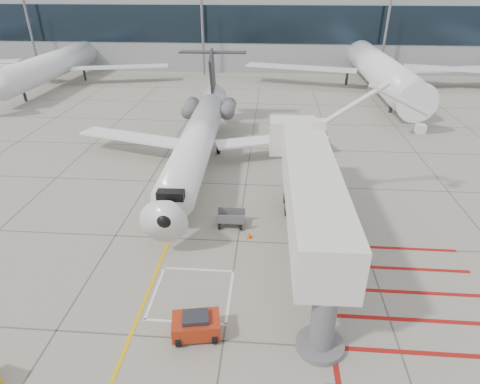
{
  "coord_description": "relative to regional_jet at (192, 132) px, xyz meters",
  "views": [
    {
      "loc": [
        1.78,
        -17.0,
        14.77
      ],
      "look_at": [
        0.0,
        6.0,
        2.5
      ],
      "focal_mm": 30.0,
      "sensor_mm": 36.0,
      "label": 1
    }
  ],
  "objects": [
    {
      "name": "ground_plane",
      "position": [
        4.37,
        -13.11,
        -4.0
      ],
      "size": [
        260.0,
        260.0,
        0.0
      ],
      "primitive_type": "plane",
      "color": "gray",
      "rests_on": "ground"
    },
    {
      "name": "regional_jet",
      "position": [
        0.0,
        0.0,
        0.0
      ],
      "size": [
        24.98,
        31.14,
        8.01
      ],
      "primitive_type": null,
      "rotation": [
        0.0,
        0.0,
        0.02
      ],
      "color": "white",
      "rests_on": "ground_plane"
    },
    {
      "name": "jet_bridge",
      "position": [
        8.65,
        -10.67,
        -0.24
      ],
      "size": [
        9.29,
        19.01,
        7.54
      ],
      "primitive_type": null,
      "rotation": [
        0.0,
        0.0,
        0.02
      ],
      "color": "silver",
      "rests_on": "ground_plane"
    },
    {
      "name": "pushback_tug",
      "position": [
        3.09,
        -16.83,
        -3.36
      ],
      "size": [
        2.41,
        1.75,
        1.28
      ],
      "primitive_type": null,
      "rotation": [
        0.0,
        0.0,
        0.18
      ],
      "color": "#A0270F",
      "rests_on": "ground_plane"
    },
    {
      "name": "baggage_cart",
      "position": [
        3.77,
        -7.35,
        -3.42
      ],
      "size": [
        1.87,
        1.19,
        1.17
      ],
      "primitive_type": null,
      "rotation": [
        0.0,
        0.0,
        -0.01
      ],
      "color": "#505054",
      "rests_on": "ground_plane"
    },
    {
      "name": "ground_power_unit",
      "position": [
        9.89,
        -11.61,
        -2.95
      ],
      "size": [
        2.68,
        1.59,
        2.1
      ],
      "primitive_type": null,
      "rotation": [
        0.0,
        0.0,
        0.02
      ],
      "color": "silver",
      "rests_on": "ground_plane"
    },
    {
      "name": "cone_nose",
      "position": [
        -1.75,
        -8.45,
        -3.74
      ],
      "size": [
        0.39,
        0.39,
        0.54
      ],
      "primitive_type": "cone",
      "color": "#FF4B0D",
      "rests_on": "ground_plane"
    },
    {
      "name": "cone_side",
      "position": [
        5.09,
        -8.67,
        -3.78
      ],
      "size": [
        0.33,
        0.33,
        0.45
      ],
      "primitive_type": "cone",
      "color": "#E04D0B",
      "rests_on": "ground_plane"
    },
    {
      "name": "terminal_building",
      "position": [
        14.37,
        56.89,
        3.0
      ],
      "size": [
        180.0,
        28.0,
        14.0
      ],
      "primitive_type": "cube",
      "color": "gray",
      "rests_on": "ground_plane"
    },
    {
      "name": "terminal_glass_band",
      "position": [
        14.37,
        42.84,
        4.0
      ],
      "size": [
        180.0,
        0.1,
        6.0
      ],
      "primitive_type": "cube",
      "color": "black",
      "rests_on": "ground_plane"
    },
    {
      "name": "bg_aircraft_b",
      "position": [
        -27.23,
        32.89,
        1.6
      ],
      "size": [
        33.6,
        37.33,
        11.2
      ],
      "primitive_type": null,
      "color": "silver",
      "rests_on": "ground_plane"
    },
    {
      "name": "bg_aircraft_c",
      "position": [
        21.14,
        32.89,
        2.34
      ],
      "size": [
        38.06,
        42.29,
        12.69
      ],
      "primitive_type": null,
      "color": "silver",
      "rests_on": "ground_plane"
    }
  ]
}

